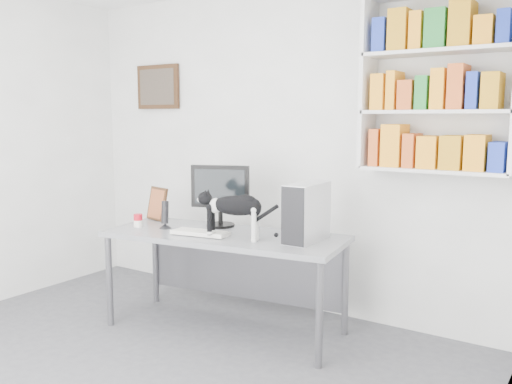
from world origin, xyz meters
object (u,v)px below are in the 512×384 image
soup_can (138,220)px  cat (235,217)px  desk (225,282)px  speaker (165,214)px  monitor (220,195)px  keyboard (200,233)px  bookshelf (438,82)px  pc_tower (307,212)px  leaning_print (157,203)px

soup_can → cat: bearing=3.5°
desk → speaker: bearing=-176.7°
soup_can → monitor: bearing=34.8°
keyboard → cat: (0.30, 0.01, 0.15)m
desk → bookshelf: bearing=16.6°
keyboard → pc_tower: bearing=9.5°
bookshelf → cat: bookshelf is taller
bookshelf → cat: 1.67m
cat → leaning_print: bearing=149.8°
speaker → desk: bearing=-15.4°
pc_tower → speaker: bearing=-169.4°
leaning_print → cat: size_ratio=0.53×
monitor → soup_can: monitor is taller
bookshelf → monitor: bookshelf is taller
bookshelf → cat: size_ratio=2.31×
bookshelf → leaning_print: bookshelf is taller
leaning_print → keyboard: bearing=-7.2°
monitor → cat: 0.49m
bookshelf → soup_can: size_ratio=12.25×
pc_tower → soup_can: bearing=-168.2°
monitor → soup_can: 0.68m
bookshelf → desk: bookshelf is taller
leaning_print → soup_can: size_ratio=2.83×
monitor → bookshelf: bearing=-5.7°
desk → cat: cat is taller
desk → cat: 0.59m
desk → monitor: monitor is taller
desk → cat: (0.18, -0.12, 0.54)m
monitor → pc_tower: size_ratio=1.22×
monitor → soup_can: (-0.54, -0.37, -0.20)m
monitor → keyboard: (0.07, -0.33, -0.23)m
soup_can → cat: (0.90, 0.05, 0.12)m
desk → pc_tower: 0.86m
keyboard → soup_can: soup_can is taller
bookshelf → leaning_print: bearing=-166.6°
keyboard → soup_can: (-0.60, -0.04, 0.03)m
leaning_print → desk: bearing=5.0°
pc_tower → leaning_print: (-1.41, -0.01, -0.06)m
bookshelf → desk: 2.09m
desk → soup_can: bearing=-174.4°
soup_can → pc_tower: bearing=13.0°
bookshelf → speaker: bookshelf is taller
speaker → cat: 0.69m
speaker → leaning_print: bearing=116.0°
bookshelf → pc_tower: size_ratio=3.04×
cat → pc_tower: bearing=13.7°
pc_tower → speaker: 1.15m
keyboard → soup_can: 0.60m
monitor → desk: bearing=-68.2°
speaker → leaning_print: leaning_print is taller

